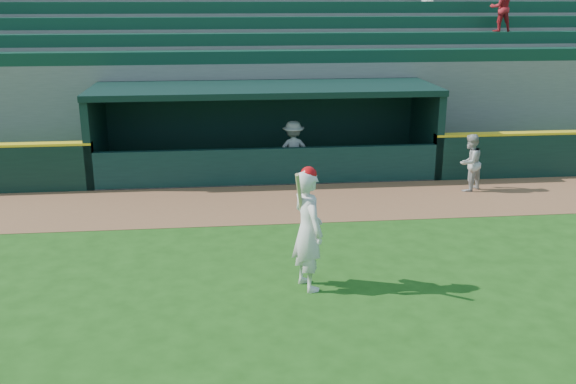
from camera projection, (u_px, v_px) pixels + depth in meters
name	position (u px, v px, depth m)	size (l,w,h in m)	color
ground	(298.00, 293.00, 10.87)	(120.00, 120.00, 0.00)	#1B4A12
warning_track	(274.00, 203.00, 15.52)	(40.00, 3.00, 0.01)	brown
dugout_player_front	(470.00, 163.00, 16.34)	(0.72, 0.56, 1.48)	#AAAAA5
dugout_player_inside	(293.00, 150.00, 17.43)	(1.03, 0.59, 1.60)	#A1A09C
dugout	(264.00, 124.00, 18.08)	(9.40, 2.80, 2.46)	slate
stands	(255.00, 69.00, 22.11)	(34.50, 6.25, 7.52)	slate
batter_at_plate	(308.00, 229.00, 10.78)	(0.73, 0.92, 2.17)	silver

